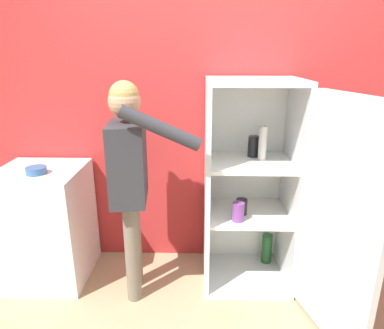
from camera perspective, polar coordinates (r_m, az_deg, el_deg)
wall_back at (r=2.80m, az=3.40°, el=8.31°), size 7.00×0.06×2.55m
refrigerator at (r=2.55m, az=12.13°, el=-4.47°), size 0.89×1.24×1.58m
person at (r=2.38m, az=-10.34°, el=-0.40°), size 0.64×0.55×1.59m
counter at (r=2.98m, az=-23.15°, el=-9.15°), size 0.63×0.62×0.91m
bowl at (r=2.72m, az=-24.53°, el=-0.90°), size 0.15×0.15×0.05m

